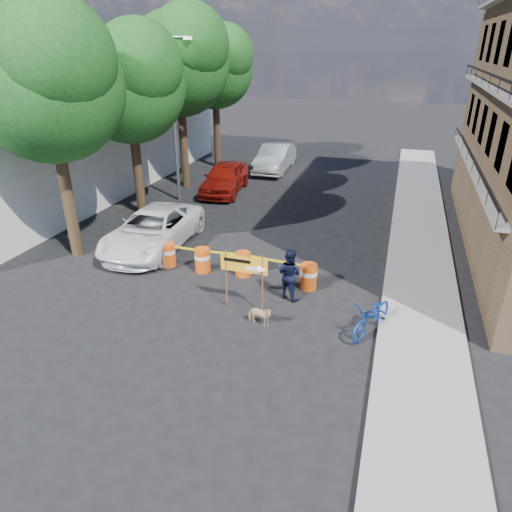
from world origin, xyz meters
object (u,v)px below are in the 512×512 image
Objects in this scene: detour_sign at (250,270)px; bicycle at (374,301)px; suv_white at (153,230)px; barrel_mid_right at (243,263)px; barrel_far_right at (309,276)px; pedestrian at (289,274)px; barrel_mid_left at (202,260)px; sedan_red at (225,178)px; sedan_silver at (275,158)px; dog at (260,316)px; barrel_far_left at (168,254)px.

bicycle is at bearing -1.72° from detour_sign.
barrel_mid_right is at bearing -18.08° from suv_white.
pedestrian is (-0.49, -0.81, 0.40)m from barrel_far_right.
barrel_mid_left is 9.89m from sedan_red.
sedan_silver is (-5.33, 15.06, 0.38)m from barrel_far_right.
suv_white is at bearing 147.27° from detour_sign.
barrel_mid_right reaches higher than dog.
barrel_far_right is at bearing -99.19° from pedestrian.
detour_sign reaches higher than pedestrian.
suv_white reaches higher than dog.
suv_white is at bearing 153.49° from barrel_mid_left.
dog is at bearing 99.03° from pedestrian.
pedestrian is at bearing -7.57° from dog.
sedan_red is (-5.28, 11.51, -0.58)m from detour_sign.
suv_white is at bearing 1.74° from pedestrian.
barrel_mid_right is 2.25m from pedestrian.
barrel_mid_left is 3.36m from detour_sign.
barrel_far_left is 0.16× the size of suv_white.
barrel_far_left is at bearing -46.61° from suv_white.
suv_white reaches higher than barrel_mid_left.
barrel_mid_left is at bearing -2.25° from barrel_far_left.
bicycle is at bearing -23.31° from suv_white.
dog is at bearing -77.03° from sedan_silver.
barrel_mid_left is at bearing -174.82° from barrel_mid_right.
barrel_mid_left is 1.00× the size of barrel_far_right.
barrel_far_right is 1.02m from pedestrian.
bicycle reaches higher than pedestrian.
barrel_mid_right is 3.30m from dog.
barrel_far_right is 6.90m from suv_white.
suv_white is (-4.29, 1.24, 0.31)m from barrel_mid_right.
barrel_far_right is at bearing -61.01° from sedan_red.
barrel_mid_left is 1.14× the size of dog.
barrel_mid_left is 1.00× the size of barrel_mid_right.
detour_sign reaches higher than suv_white.
barrel_mid_right is 0.17× the size of sedan_silver.
barrel_mid_right is 2.45m from barrel_far_right.
barrel_far_left and barrel_mid_right have the same top height.
bicycle is (7.66, -2.20, 0.58)m from barrel_far_left.
barrel_far_left and barrel_far_right have the same top height.
bicycle reaches higher than barrel_far_right.
bicycle is at bearing -16.03° from barrel_far_left.
barrel_far_right is (5.39, -0.17, 0.00)m from barrel_far_left.
barrel_far_left is at bearing 62.94° from dog.
sedan_red is at bearing 114.77° from detour_sign.
dog is 18.28m from sedan_silver.
barrel_far_right is 0.18× the size of sedan_red.
pedestrian reaches higher than barrel_far_right.
sedan_silver reaches higher than suv_white.
suv_white is (-5.81, 4.17, 0.44)m from dog.
sedan_silver is at bearing 101.06° from barrel_mid_right.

